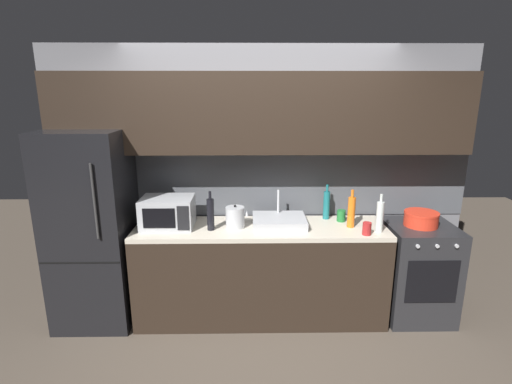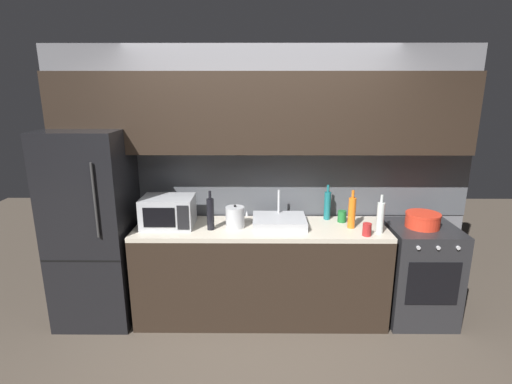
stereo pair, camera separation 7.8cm
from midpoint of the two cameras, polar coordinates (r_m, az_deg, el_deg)
The scene contains 15 objects.
ground_plane at distance 3.24m, azimuth 0.35°, elevation -25.92°, with size 10.00×10.00×0.00m, color #4C4238.
back_wall at distance 3.69m, azimuth -0.02°, elevation 6.08°, with size 4.01×0.44×2.50m.
counter_run at distance 3.74m, azimuth 0.05°, elevation -11.53°, with size 2.27×0.60×0.90m.
refrigerator at distance 3.85m, azimuth -23.20°, elevation -4.93°, with size 0.68×0.69×1.78m.
oven_range at distance 4.04m, azimuth 21.86°, elevation -10.58°, with size 0.60×0.62×0.90m.
microwave at distance 3.62m, azimuth -13.31°, elevation -2.87°, with size 0.46×0.35×0.27m.
sink_basin at distance 3.58m, azimuth 2.76°, elevation -4.23°, with size 0.48×0.38×0.30m.
kettle at distance 3.51m, azimuth -3.68°, elevation -3.70°, with size 0.20×0.17×0.21m.
wine_bottle_dark at distance 3.46m, azimuth -7.27°, elevation -3.19°, with size 0.06×0.06×0.35m.
wine_bottle_clear at distance 3.54m, azimuth 16.95°, elevation -3.41°, with size 0.06×0.06×0.34m.
wine_bottle_teal at distance 3.78m, azimuth 9.63°, elevation -1.82°, with size 0.06×0.06×0.34m.
wine_bottle_orange at distance 3.60m, azimuth 13.09°, elevation -2.81°, with size 0.07×0.07×0.35m.
mug_green at distance 3.76m, azimuth 11.69°, elevation -3.40°, with size 0.08×0.08×0.11m, color #1E6B2D.
mug_red at distance 3.47m, azimuth 15.19°, elevation -5.17°, with size 0.07×0.07×0.11m, color #A82323.
cooking_pot at distance 3.85m, azimuth 22.33°, elevation -3.63°, with size 0.30×0.30×0.13m.
Camera 1 is at (-0.10, -2.45, 2.12)m, focal length 27.53 mm.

